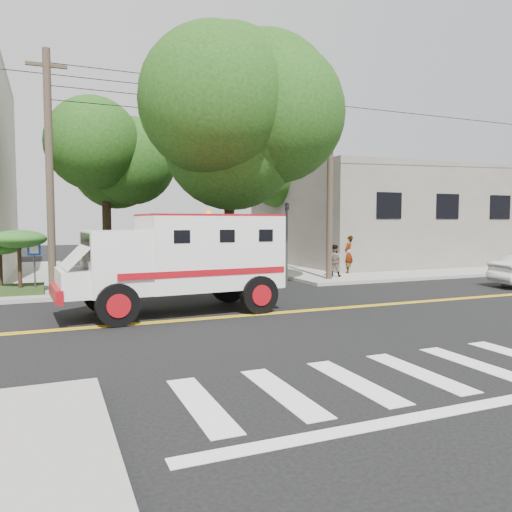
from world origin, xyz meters
name	(u,v)px	position (x,y,z in m)	size (l,w,h in m)	color
ground	(255,315)	(0.00, 0.00, 0.00)	(100.00, 100.00, 0.00)	black
sidewalk_ne	(366,263)	(13.50, 13.50, 0.07)	(17.00, 17.00, 0.15)	gray
building_right	(381,216)	(15.00, 14.00, 3.15)	(14.00, 12.00, 6.00)	#6A635A
utility_pole_left	(50,175)	(-5.60, 6.00, 4.50)	(0.28, 0.28, 9.00)	#382D23
utility_pole_right	(330,185)	(6.30, 6.20, 4.50)	(0.28, 0.28, 9.00)	#382D23
tree_main	(241,117)	(1.94, 6.21, 7.20)	(6.08, 5.70, 9.85)	black
tree_left	(113,162)	(-2.68, 11.79, 5.73)	(4.48, 4.20, 7.70)	black
tree_right	(288,171)	(8.84, 15.77, 6.09)	(4.80, 4.50, 8.20)	black
traffic_signal	(287,235)	(3.80, 5.60, 2.23)	(0.15, 0.18, 3.60)	#3F3F42
accessibility_sign	(34,261)	(-6.20, 6.17, 1.37)	(0.45, 0.10, 2.02)	#3F3F42
armored_truck	(183,257)	(-1.91, 1.19, 1.73)	(6.82, 3.07, 3.04)	silver
pedestrian_a	(348,254)	(8.56, 8.08, 1.12)	(0.71, 0.47, 1.95)	gray
pedestrian_b	(334,261)	(7.02, 6.95, 0.92)	(0.75, 0.59, 1.55)	gray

